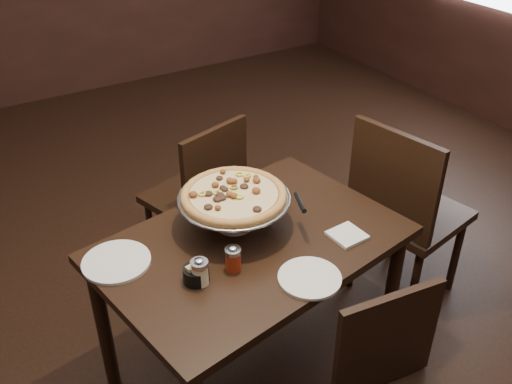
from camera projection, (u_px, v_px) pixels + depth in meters
room at (258, 59)px, 1.96m from camera, size 6.04×7.04×2.84m
dining_table at (252, 259)px, 2.26m from camera, size 1.27×0.95×0.72m
pizza_stand at (234, 196)px, 2.20m from camera, size 0.45×0.45×0.18m
parmesan_shaker at (200, 272)px, 1.97m from camera, size 0.06×0.06×0.11m
pepper_flake_shaker at (233, 259)px, 2.04m from camera, size 0.06×0.06×0.10m
packet_caddy at (196, 274)px, 2.00m from camera, size 0.09×0.09×0.07m
napkin_stack at (347, 235)px, 2.22m from camera, size 0.13×0.13×0.01m
plate_left at (116, 262)px, 2.09m from camera, size 0.25×0.25×0.01m
plate_near at (310, 278)px, 2.02m from camera, size 0.23×0.23×0.01m
serving_spatula at (300, 203)px, 2.17m from camera, size 0.15×0.15×0.02m
chair_far at (201, 193)px, 2.93m from camera, size 0.52×0.52×0.89m
chair_side at (404, 208)px, 2.72m from camera, size 0.54×0.54×0.99m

